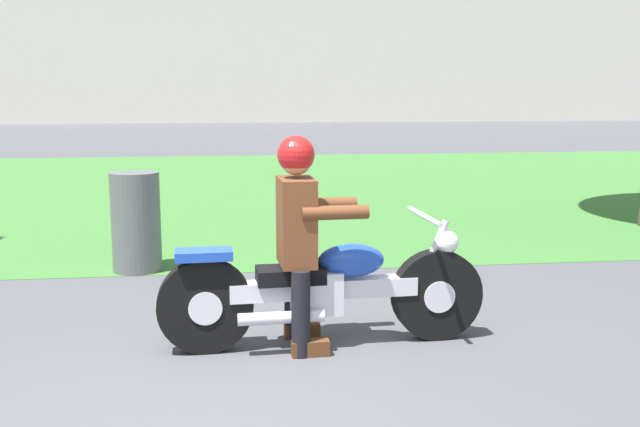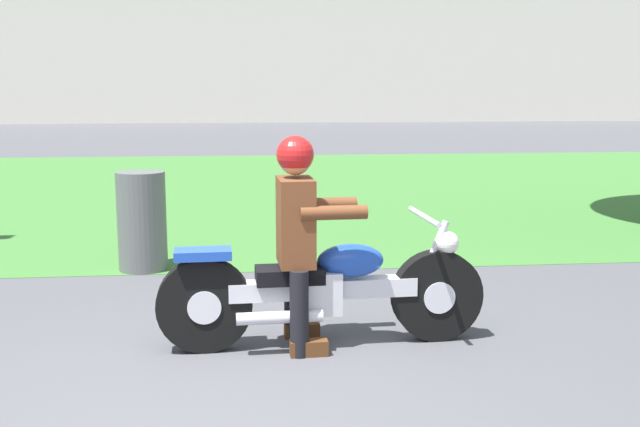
% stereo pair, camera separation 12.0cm
% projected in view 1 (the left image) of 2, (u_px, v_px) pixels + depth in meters
% --- Properties ---
extents(grass_verge, '(60.00, 12.00, 0.01)m').
position_uv_depth(grass_verge, '(220.00, 187.00, 12.71)').
color(grass_verge, '#3D7533').
rests_on(grass_verge, ground).
extents(motorcycle_lead, '(2.16, 0.66, 0.86)m').
position_uv_depth(motorcycle_lead, '(325.00, 289.00, 4.89)').
color(motorcycle_lead, black).
rests_on(motorcycle_lead, ground).
extents(rider_lead, '(0.56, 0.48, 1.39)m').
position_uv_depth(rider_lead, '(299.00, 226.00, 4.79)').
color(rider_lead, black).
rests_on(rider_lead, ground).
extents(trash_can, '(0.45, 0.45, 0.92)m').
position_uv_depth(trash_can, '(136.00, 222.00, 6.88)').
color(trash_can, '#595E5B').
rests_on(trash_can, ground).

